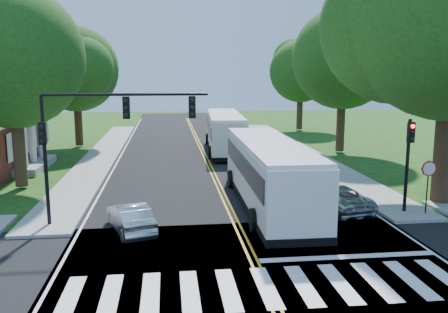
{
  "coord_description": "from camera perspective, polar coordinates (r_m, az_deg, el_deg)",
  "views": [
    {
      "loc": [
        -2.99,
        -14.19,
        6.64
      ],
      "look_at": [
        -0.1,
        9.75,
        2.4
      ],
      "focal_mm": 38.0,
      "sensor_mm": 36.0,
      "label": 1
    }
  ],
  "objects": [
    {
      "name": "sidewalk_nw",
      "position": [
        40.09,
        -14.4,
        0.23
      ],
      "size": [
        2.6,
        40.0,
        0.15
      ],
      "primitive_type": "cube",
      "color": "gray",
      "rests_on": "ground"
    },
    {
      "name": "signal_nw",
      "position": [
        20.94,
        -14.73,
        3.45
      ],
      "size": [
        7.15,
        0.46,
        5.66
      ],
      "color": "black",
      "rests_on": "ground"
    },
    {
      "name": "hatchback",
      "position": [
        20.5,
        -11.18,
        -7.26
      ],
      "size": [
        2.39,
        3.99,
        1.24
      ],
      "primitive_type": "imported",
      "rotation": [
        0.0,
        0.0,
        3.45
      ],
      "color": "silver",
      "rests_on": "road"
    },
    {
      "name": "stop_bar",
      "position": [
        18.31,
        14.69,
        -11.57
      ],
      "size": [
        6.6,
        0.4,
        0.01
      ],
      "primitive_type": "cube",
      "color": "silver",
      "rests_on": "road"
    },
    {
      "name": "bus_lead",
      "position": [
        23.85,
        5.42,
        -1.91
      ],
      "size": [
        3.23,
        12.76,
        3.29
      ],
      "rotation": [
        0.0,
        0.0,
        3.13
      ],
      "color": "silver",
      "rests_on": "road"
    },
    {
      "name": "stop_sign",
      "position": [
        23.91,
        23.39,
        -1.97
      ],
      "size": [
        0.76,
        0.08,
        2.53
      ],
      "color": "black",
      "rests_on": "ground"
    },
    {
      "name": "sidewalk_ne",
      "position": [
        41.31,
        9.07,
        0.71
      ],
      "size": [
        2.6,
        40.0,
        0.15
      ],
      "primitive_type": "cube",
      "color": "gray",
      "rests_on": "ground"
    },
    {
      "name": "signal_ne",
      "position": [
        23.75,
        21.32,
        0.39
      ],
      "size": [
        0.3,
        0.46,
        4.4
      ],
      "color": "black",
      "rests_on": "ground"
    },
    {
      "name": "road",
      "position": [
        33.0,
        -1.54,
        -1.62
      ],
      "size": [
        14.0,
        96.0,
        0.01
      ],
      "primitive_type": "cube",
      "color": "black",
      "rests_on": "ground"
    },
    {
      "name": "tree_east_far",
      "position": [
        56.36,
        9.21,
        10.08
      ],
      "size": [
        7.2,
        7.2,
        10.34
      ],
      "color": "black",
      "rests_on": "ground"
    },
    {
      "name": "dark_sedan",
      "position": [
        33.04,
        7.76,
        -0.52
      ],
      "size": [
        2.4,
        4.77,
        1.33
      ],
      "primitive_type": "imported",
      "rotation": [
        0.0,
        0.0,
        3.02
      ],
      "color": "black",
      "rests_on": "road"
    },
    {
      "name": "tree_west_near",
      "position": [
        29.46,
        -24.13,
        10.85
      ],
      "size": [
        8.0,
        8.0,
        11.4
      ],
      "color": "black",
      "rests_on": "ground"
    },
    {
      "name": "suv",
      "position": [
        23.76,
        13.04,
        -4.87
      ],
      "size": [
        3.01,
        4.98,
        1.29
      ],
      "primitive_type": "imported",
      "rotation": [
        0.0,
        0.0,
        3.34
      ],
      "color": "#B6B8BE",
      "rests_on": "road"
    },
    {
      "name": "crosswalk",
      "position": [
        15.5,
        5.09,
        -15.37
      ],
      "size": [
        12.6,
        3.0,
        0.01
      ],
      "primitive_type": "cube",
      "color": "silver",
      "rests_on": "road"
    },
    {
      "name": "cross_road",
      "position": [
        15.95,
        4.71,
        -14.64
      ],
      "size": [
        60.0,
        12.0,
        0.01
      ],
      "primitive_type": "cube",
      "color": "black",
      "rests_on": "ground"
    },
    {
      "name": "ground",
      "position": [
        15.95,
        4.71,
        -14.66
      ],
      "size": [
        140.0,
        140.0,
        0.0
      ],
      "primitive_type": "plane",
      "color": "#124010",
      "rests_on": "ground"
    },
    {
      "name": "bus_follow",
      "position": [
        40.82,
        0.08,
        3.05
      ],
      "size": [
        3.57,
        12.64,
        3.24
      ],
      "rotation": [
        0.0,
        0.0,
        3.08
      ],
      "color": "silver",
      "rests_on": "road"
    },
    {
      "name": "center_line",
      "position": [
        36.91,
        -2.12,
        -0.37
      ],
      "size": [
        0.36,
        70.0,
        0.01
      ],
      "primitive_type": "cube",
      "color": "gold",
      "rests_on": "road"
    },
    {
      "name": "edge_line_w",
      "position": [
        36.99,
        -12.68,
        -0.59
      ],
      "size": [
        0.12,
        70.0,
        0.01
      ],
      "primitive_type": "cube",
      "color": "silver",
      "rests_on": "road"
    },
    {
      "name": "edge_line_e",
      "position": [
        38.07,
        8.13,
        -0.15
      ],
      "size": [
        0.12,
        70.0,
        0.01
      ],
      "primitive_type": "cube",
      "color": "silver",
      "rests_on": "road"
    },
    {
      "name": "tree_east_mid",
      "position": [
        40.87,
        14.17,
        11.39
      ],
      "size": [
        8.4,
        8.4,
        11.93
      ],
      "color": "black",
      "rests_on": "ground"
    },
    {
      "name": "tree_west_far",
      "position": [
        44.91,
        -17.43,
        9.98
      ],
      "size": [
        7.6,
        7.6,
        10.67
      ],
      "color": "black",
      "rests_on": "ground"
    }
  ]
}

